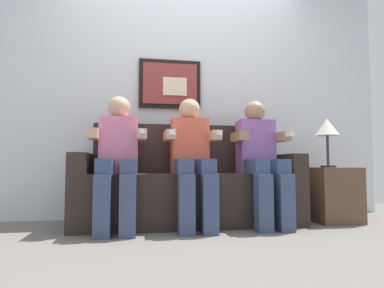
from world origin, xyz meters
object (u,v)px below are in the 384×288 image
(person_in_middle, at_px, (192,155))
(side_table_right, at_px, (332,195))
(person_on_left, at_px, (118,155))
(person_on_right, at_px, (261,156))
(couch, at_px, (189,189))
(table_lamp, at_px, (327,129))

(person_in_middle, xyz_separation_m, side_table_right, (1.33, 0.06, -0.36))
(person_on_left, xyz_separation_m, side_table_right, (1.94, 0.06, -0.36))
(person_in_middle, bearing_deg, person_on_left, 179.96)
(person_on_left, distance_m, person_on_right, 1.22)
(couch, height_order, side_table_right, couch)
(person_on_left, xyz_separation_m, person_on_right, (1.22, 0.00, 0.00))
(couch, xyz_separation_m, person_on_left, (-0.61, -0.17, 0.29))
(person_on_left, distance_m, person_in_middle, 0.61)
(person_on_right, distance_m, side_table_right, 0.81)
(person_on_left, bearing_deg, side_table_right, 1.80)
(person_on_right, bearing_deg, couch, 164.73)
(person_in_middle, xyz_separation_m, table_lamp, (1.31, 0.08, 0.25))
(couch, xyz_separation_m, person_on_right, (0.61, -0.17, 0.29))
(person_in_middle, distance_m, table_lamp, 1.33)
(person_on_left, relative_size, side_table_right, 2.22)
(couch, bearing_deg, person_on_left, -164.70)
(side_table_right, bearing_deg, couch, 175.45)
(person_on_right, bearing_deg, person_in_middle, -179.96)
(person_in_middle, bearing_deg, side_table_right, 2.64)
(couch, bearing_deg, person_in_middle, -90.02)
(person_in_middle, bearing_deg, table_lamp, 3.35)
(couch, height_order, person_on_right, person_on_right)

